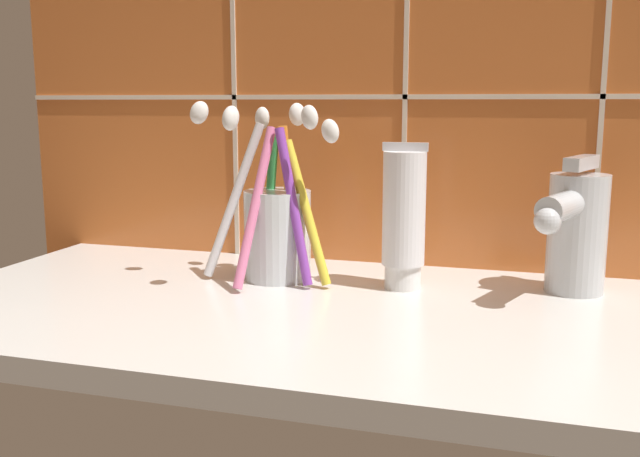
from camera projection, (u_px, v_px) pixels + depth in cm
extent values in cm
cube|color=silver|center=(343.00, 319.00, 60.50)|extent=(75.92, 35.91, 2.00)
cube|color=#C6662D|center=(390.00, 36.00, 73.30)|extent=(85.92, 1.50, 51.72)
cube|color=beige|center=(387.00, 97.00, 73.59)|extent=(85.92, 0.24, 0.50)
cube|color=beige|center=(233.00, 39.00, 77.31)|extent=(0.50, 0.24, 51.72)
cube|color=beige|center=(406.00, 34.00, 71.97)|extent=(0.50, 0.24, 51.72)
cube|color=beige|center=(607.00, 29.00, 66.62)|extent=(0.50, 0.24, 51.72)
cylinder|color=silver|center=(278.00, 235.00, 69.31)|extent=(6.51, 6.51, 8.72)
cylinder|color=yellow|center=(307.00, 212.00, 66.53)|extent=(5.57, 3.09, 13.46)
ellipsoid|color=white|center=(330.00, 131.00, 63.42)|extent=(2.67, 2.13, 2.65)
cylinder|color=orange|center=(290.00, 200.00, 69.76)|extent=(2.26, 2.44, 14.55)
ellipsoid|color=white|center=(297.00, 114.00, 68.77)|extent=(2.23, 2.30, 2.37)
cylinder|color=green|center=(270.00, 202.00, 70.25)|extent=(2.93, 2.52, 14.22)
ellipsoid|color=white|center=(262.00, 118.00, 69.79)|extent=(2.38, 2.24, 2.43)
cylinder|color=white|center=(234.00, 200.00, 68.78)|extent=(6.12, 3.10, 15.02)
ellipsoid|color=white|center=(199.00, 113.00, 67.06)|extent=(2.65, 2.06, 2.65)
cylinder|color=pink|center=(255.00, 207.00, 65.84)|extent=(2.52, 6.61, 14.67)
ellipsoid|color=white|center=(231.00, 118.00, 61.63)|extent=(1.86, 2.64, 2.67)
cylinder|color=purple|center=(294.00, 207.00, 66.11)|extent=(4.53, 3.01, 14.56)
ellipsoid|color=white|center=(310.00, 117.00, 63.14)|extent=(2.55, 2.19, 2.56)
cylinder|color=white|center=(403.00, 276.00, 66.39)|extent=(3.35, 3.35, 2.29)
cylinder|color=white|center=(404.00, 208.00, 65.27)|extent=(3.95, 3.95, 10.45)
cube|color=silver|center=(405.00, 147.00, 64.28)|extent=(4.14, 0.36, 0.80)
cylinder|color=silver|center=(577.00, 234.00, 64.35)|extent=(5.25, 5.25, 10.81)
cylinder|color=silver|center=(564.00, 206.00, 60.65)|extent=(4.99, 8.37, 2.36)
sphere|color=silver|center=(547.00, 221.00, 57.62)|extent=(2.20, 2.20, 2.20)
cube|color=silver|center=(582.00, 163.00, 63.22)|extent=(3.39, 6.11, 1.20)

